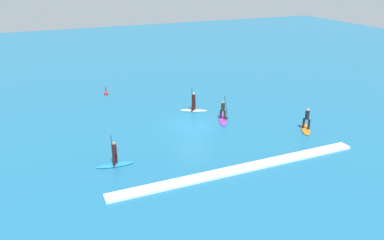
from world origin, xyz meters
name	(u,v)px	position (x,y,z in m)	size (l,w,h in m)	color
ground_plane	(192,125)	(0.00, 0.00, 0.00)	(120.00, 120.00, 0.00)	#1E6B93
surfer_on_white_board	(194,105)	(1.53, 3.20, 0.53)	(2.57, 1.70, 2.37)	white
surfer_on_orange_board	(306,124)	(8.36, -4.53, 0.49)	(1.95, 2.52, 1.87)	orange
surfer_on_blue_board	(115,159)	(-7.56, -4.41, 0.48)	(2.61, 0.86, 2.31)	#1E8CD1
surfer_on_purple_board	(223,116)	(3.02, 0.15, 0.39)	(1.86, 3.23, 2.28)	purple
marker_buoy	(106,93)	(-5.08, 11.28, 0.16)	(0.43, 0.43, 1.01)	red
wave_crest	(241,169)	(0.00, -8.32, 0.09)	(18.12, 0.90, 0.18)	white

